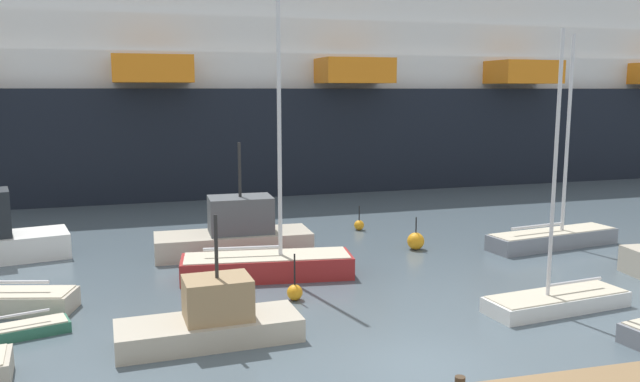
# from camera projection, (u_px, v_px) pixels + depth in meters

# --- Properties ---
(ground_plane) EXTENTS (600.00, 600.00, 0.00)m
(ground_plane) POSITION_uv_depth(u_px,v_px,m) (421.00, 367.00, 16.51)
(ground_plane) COLOR #4C5B66
(sailboat_3) EXTENTS (5.14, 2.15, 8.99)m
(sailboat_3) POSITION_uv_depth(u_px,v_px,m) (557.00, 298.00, 20.78)
(sailboat_3) COLOR white
(sailboat_3) RESTS_ON ground_plane
(sailboat_4) EXTENTS (6.65, 2.53, 10.68)m
(sailboat_4) POSITION_uv_depth(u_px,v_px,m) (267.00, 263.00, 24.31)
(sailboat_4) COLOR maroon
(sailboat_4) RESTS_ON ground_plane
(sailboat_5) EXTENTS (6.72, 2.58, 9.58)m
(sailboat_5) POSITION_uv_depth(u_px,v_px,m) (553.00, 236.00, 29.07)
(sailboat_5) COLOR gray
(sailboat_5) RESTS_ON ground_plane
(fishing_boat_1) EXTENTS (5.32, 2.23, 3.70)m
(fishing_boat_1) POSITION_uv_depth(u_px,v_px,m) (212.00, 320.00, 18.09)
(fishing_boat_1) COLOR #BCB29E
(fishing_boat_1) RESTS_ON ground_plane
(fishing_boat_2) EXTENTS (6.76, 2.41, 4.90)m
(fishing_boat_2) POSITION_uv_depth(u_px,v_px,m) (236.00, 233.00, 27.78)
(fishing_boat_2) COLOR #BCB29E
(fishing_boat_2) RESTS_ON ground_plane
(channel_buoy_0) EXTENTS (0.77, 0.77, 1.49)m
(channel_buoy_0) POSITION_uv_depth(u_px,v_px,m) (416.00, 241.00, 28.59)
(channel_buoy_0) COLOR orange
(channel_buoy_0) RESTS_ON ground_plane
(channel_buoy_1) EXTENTS (0.54, 0.54, 1.63)m
(channel_buoy_1) POSITION_uv_depth(u_px,v_px,m) (295.00, 292.00, 21.72)
(channel_buoy_1) COLOR orange
(channel_buoy_1) RESTS_ON ground_plane
(channel_buoy_2) EXTENTS (0.51, 0.51, 1.25)m
(channel_buoy_2) POSITION_uv_depth(u_px,v_px,m) (359.00, 225.00, 32.55)
(channel_buoy_2) COLOR orange
(channel_buoy_2) RESTS_ON ground_plane
(cruise_ship) EXTENTS (131.70, 24.81, 25.56)m
(cruise_ship) POSITION_uv_depth(u_px,v_px,m) (145.00, 75.00, 47.78)
(cruise_ship) COLOR black
(cruise_ship) RESTS_ON ground_plane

